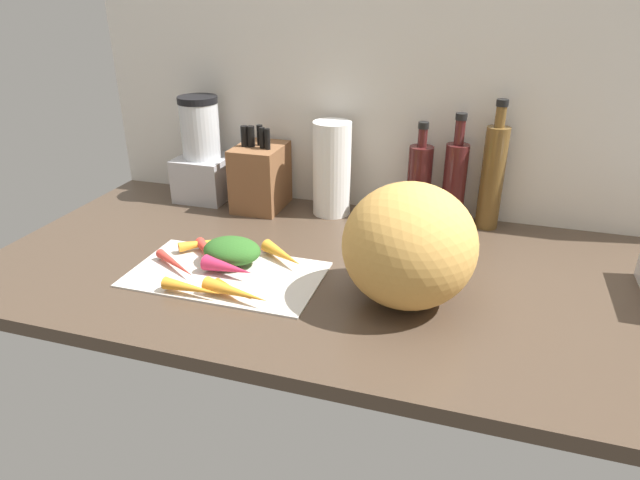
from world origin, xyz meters
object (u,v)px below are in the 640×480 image
(cutting_board, at_px, (226,274))
(winter_squash, at_px, (409,246))
(carrot_6, at_px, (206,243))
(bottle_1, at_px, (454,182))
(bottle_2, at_px, (492,176))
(blender_appliance, at_px, (203,156))
(bottle_0, at_px, (419,182))
(carrot_3, at_px, (283,255))
(carrot_2, at_px, (176,264))
(carrot_0, at_px, (234,291))
(carrot_4, at_px, (192,288))
(carrot_1, at_px, (228,268))
(carrot_7, at_px, (241,248))
(carrot_8, at_px, (236,292))
(carrot_5, at_px, (210,254))
(knife_block, at_px, (260,176))
(paper_towel_roll, at_px, (332,169))

(cutting_board, distance_m, winter_squash, 0.41)
(carrot_6, distance_m, bottle_1, 0.64)
(cutting_board, height_order, bottle_2, bottle_2)
(blender_appliance, distance_m, bottle_0, 0.62)
(bottle_1, bearing_deg, winter_squash, -96.74)
(carrot_3, xyz_separation_m, bottle_2, (0.43, 0.36, 0.12))
(carrot_2, bearing_deg, carrot_0, -22.22)
(bottle_0, bearing_deg, carrot_0, -118.99)
(carrot_2, bearing_deg, blender_appliance, 109.72)
(carrot_6, xyz_separation_m, winter_squash, (0.49, -0.09, 0.10))
(carrot_4, distance_m, carrot_6, 0.22)
(carrot_3, bearing_deg, carrot_1, -132.31)
(carrot_0, relative_size, carrot_6, 0.81)
(carrot_7, relative_size, carrot_8, 0.73)
(carrot_5, relative_size, knife_block, 0.62)
(carrot_6, xyz_separation_m, bottle_0, (0.45, 0.33, 0.09))
(carrot_1, height_order, bottle_1, bottle_1)
(carrot_8, bearing_deg, carrot_5, 132.61)
(knife_block, height_order, blender_appliance, blender_appliance)
(carrot_7, relative_size, paper_towel_roll, 0.43)
(knife_block, bearing_deg, carrot_1, -76.99)
(cutting_board, bearing_deg, carrot_5, 142.21)
(knife_block, height_order, paper_towel_roll, paper_towel_roll)
(winter_squash, bearing_deg, carrot_6, 169.69)
(blender_appliance, relative_size, bottle_0, 1.12)
(carrot_8, relative_size, blender_appliance, 0.50)
(bottle_1, bearing_deg, carrot_2, -140.87)
(carrot_1, distance_m, carrot_2, 0.12)
(carrot_3, distance_m, bottle_0, 0.43)
(cutting_board, distance_m, knife_block, 0.41)
(carrot_0, xyz_separation_m, carrot_3, (0.04, 0.17, 0.00))
(carrot_3, bearing_deg, carrot_4, -122.52)
(bottle_0, bearing_deg, knife_block, -175.53)
(carrot_3, relative_size, paper_towel_roll, 0.51)
(carrot_4, height_order, bottle_2, bottle_2)
(cutting_board, relative_size, carrot_8, 2.80)
(carrot_4, xyz_separation_m, carrot_8, (0.09, 0.01, 0.00))
(carrot_7, height_order, bottle_1, bottle_1)
(cutting_board, height_order, carrot_8, carrot_8)
(paper_towel_roll, bearing_deg, carrot_6, -124.56)
(carrot_2, distance_m, knife_block, 0.42)
(carrot_2, height_order, bottle_1, bottle_1)
(cutting_board, bearing_deg, carrot_7, 93.97)
(knife_block, height_order, bottle_2, bottle_2)
(carrot_5, bearing_deg, bottle_2, 33.73)
(knife_block, xyz_separation_m, paper_towel_roll, (0.20, 0.02, 0.04))
(carrot_1, distance_m, bottle_1, 0.62)
(carrot_6, xyz_separation_m, knife_block, (0.02, 0.30, 0.07))
(carrot_7, xyz_separation_m, blender_appliance, (-0.26, 0.32, 0.11))
(carrot_5, bearing_deg, blender_appliance, 119.19)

